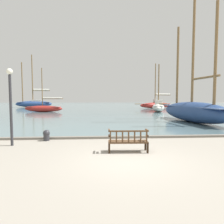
{
  "coord_description": "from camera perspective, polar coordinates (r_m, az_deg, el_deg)",
  "views": [
    {
      "loc": [
        -1.03,
        -6.87,
        2.2
      ],
      "look_at": [
        0.07,
        10.0,
        1.0
      ],
      "focal_mm": 32.0,
      "sensor_mm": 36.0,
      "label": 1
    }
  ],
  "objects": [
    {
      "name": "sailboat_outer_port",
      "position": [
        42.2,
        12.48,
        2.14
      ],
      "size": [
        8.4,
        3.9,
        9.07
      ],
      "color": "maroon",
      "rests_on": "harbor_water"
    },
    {
      "name": "sailboat_far_port",
      "position": [
        31.82,
        -18.93,
        1.05
      ],
      "size": [
        5.87,
        1.85,
        6.56
      ],
      "color": "maroon",
      "rests_on": "harbor_water"
    },
    {
      "name": "park_bench",
      "position": [
        8.19,
        4.6,
        -8.16
      ],
      "size": [
        1.62,
        0.58,
        0.92
      ],
      "color": "black",
      "rests_on": "ground"
    },
    {
      "name": "ground_plane",
      "position": [
        7.29,
        4.71,
        -13.54
      ],
      "size": [
        160.0,
        160.0,
        0.0
      ],
      "primitive_type": "plane",
      "color": "gray"
    },
    {
      "name": "quay_edge_kerb",
      "position": [
        10.98,
        1.74,
        -7.19
      ],
      "size": [
        40.0,
        0.3,
        0.12
      ],
      "primitive_type": "cube",
      "color": "slate",
      "rests_on": "ground"
    },
    {
      "name": "sailboat_distant_harbor",
      "position": [
        18.93,
        22.17,
        0.61
      ],
      "size": [
        3.46,
        11.5,
        13.01
      ],
      "color": "navy",
      "rests_on": "harbor_water"
    },
    {
      "name": "sailboat_nearest_starboard",
      "position": [
        49.33,
        -21.4,
        2.5
      ],
      "size": [
        8.2,
        3.49,
        11.86
      ],
      "color": "navy",
      "rests_on": "harbor_water"
    },
    {
      "name": "mooring_bollard",
      "position": [
        10.86,
        -18.22,
        -6.24
      ],
      "size": [
        0.35,
        0.35,
        0.56
      ],
      "color": "#2D2D33",
      "rests_on": "ground"
    },
    {
      "name": "lamp_post",
      "position": [
        10.19,
        -27.02,
        3.55
      ],
      "size": [
        0.28,
        0.28,
        3.53
      ],
      "color": "#2D2D33",
      "rests_on": "ground"
    },
    {
      "name": "sailboat_outer_starboard",
      "position": [
        31.97,
        13.09,
        1.56
      ],
      "size": [
        3.62,
        7.8,
        7.32
      ],
      "color": "silver",
      "rests_on": "harbor_water"
    },
    {
      "name": "harbor_water",
      "position": [
        50.93,
        -2.57,
        1.63
      ],
      "size": [
        100.0,
        80.0,
        0.08
      ],
      "primitive_type": "cube",
      "color": "slate",
      "rests_on": "ground"
    }
  ]
}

